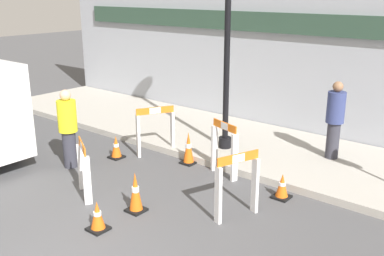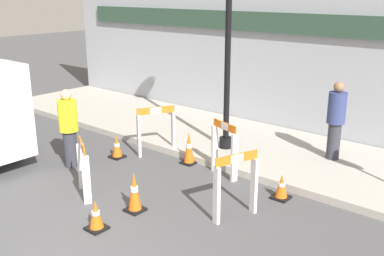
{
  "view_description": "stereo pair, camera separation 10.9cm",
  "coord_description": "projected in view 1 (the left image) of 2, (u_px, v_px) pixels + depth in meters",
  "views": [
    {
      "loc": [
        4.53,
        -2.54,
        3.6
      ],
      "look_at": [
        -0.79,
        3.95,
        1.0
      ],
      "focal_mm": 42.0,
      "sensor_mm": 36.0,
      "label": 1
    },
    {
      "loc": [
        4.61,
        -2.47,
        3.6
      ],
      "look_at": [
        -0.79,
        3.95,
        1.0
      ],
      "focal_mm": 42.0,
      "sensor_mm": 36.0,
      "label": 2
    }
  ],
  "objects": [
    {
      "name": "traffic_cone_4",
      "position": [
        189.0,
        148.0,
        9.59
      ],
      "size": [
        0.3,
        0.3,
        0.71
      ],
      "color": "black",
      "rests_on": "ground_plane"
    },
    {
      "name": "barricade_0",
      "position": [
        224.0,
        148.0,
        8.9
      ],
      "size": [
        0.72,
        0.33,
        1.12
      ],
      "rotation": [
        0.0,
        0.0,
        2.85
      ],
      "color": "white",
      "rests_on": "ground_plane"
    },
    {
      "name": "traffic_cone_3",
      "position": [
        282.0,
        187.0,
        8.02
      ],
      "size": [
        0.3,
        0.3,
        0.47
      ],
      "color": "black",
      "rests_on": "ground_plane"
    },
    {
      "name": "person_pedestrian",
      "position": [
        335.0,
        118.0,
        9.36
      ],
      "size": [
        0.52,
        0.52,
        1.66
      ],
      "rotation": [
        0.0,
        0.0,
        2.59
      ],
      "color": "#33333D",
      "rests_on": "sidewalk_slab"
    },
    {
      "name": "sidewalk_slab",
      "position": [
        279.0,
        152.0,
        10.15
      ],
      "size": [
        18.0,
        3.16,
        0.15
      ],
      "color": "#ADA89E",
      "rests_on": "ground_plane"
    },
    {
      "name": "traffic_cone_0",
      "position": [
        116.0,
        147.0,
        9.94
      ],
      "size": [
        0.3,
        0.3,
        0.51
      ],
      "color": "black",
      "rests_on": "ground_plane"
    },
    {
      "name": "storefront_facade",
      "position": [
        320.0,
        27.0,
        10.58
      ],
      "size": [
        18.0,
        0.22,
        5.5
      ],
      "color": "#A3A8B2",
      "rests_on": "ground_plane"
    },
    {
      "name": "traffic_cone_1",
      "position": [
        97.0,
        217.0,
        6.95
      ],
      "size": [
        0.3,
        0.3,
        0.49
      ],
      "color": "black",
      "rests_on": "ground_plane"
    },
    {
      "name": "person_worker",
      "position": [
        68.0,
        127.0,
        9.26
      ],
      "size": [
        0.49,
        0.49,
        1.66
      ],
      "rotation": [
        0.0,
        0.0,
        0.33
      ],
      "color": "#33333D",
      "rests_on": "ground_plane"
    },
    {
      "name": "traffic_cone_2",
      "position": [
        136.0,
        193.0,
        7.51
      ],
      "size": [
        0.3,
        0.3,
        0.71
      ],
      "color": "black",
      "rests_on": "ground_plane"
    },
    {
      "name": "barricade_2",
      "position": [
        84.0,
        168.0,
        8.0
      ],
      "size": [
        0.7,
        0.48,
        1.04
      ],
      "rotation": [
        0.0,
        0.0,
        5.77
      ],
      "color": "white",
      "rests_on": "ground_plane"
    },
    {
      "name": "barricade_3",
      "position": [
        237.0,
        184.0,
        7.24
      ],
      "size": [
        0.39,
        0.8,
        1.11
      ],
      "rotation": [
        0.0,
        0.0,
        7.51
      ],
      "color": "white",
      "rests_on": "ground_plane"
    },
    {
      "name": "barricade_1",
      "position": [
        155.0,
        129.0,
        10.04
      ],
      "size": [
        0.54,
        0.82,
        1.11
      ],
      "rotation": [
        0.0,
        0.0,
        4.2
      ],
      "color": "white",
      "rests_on": "ground_plane"
    }
  ]
}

